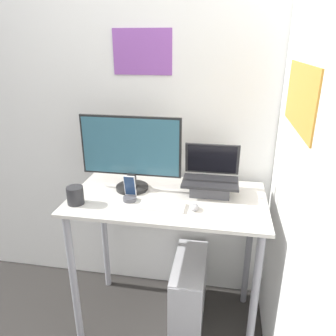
{
  "coord_description": "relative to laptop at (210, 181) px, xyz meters",
  "views": [
    {
      "loc": [
        0.3,
        -1.36,
        1.75
      ],
      "look_at": [
        0.0,
        0.31,
        1.09
      ],
      "focal_mm": 35.0,
      "sensor_mm": 36.0,
      "label": 1
    }
  ],
  "objects": [
    {
      "name": "mug",
      "position": [
        -0.72,
        -0.27,
        -0.02
      ],
      "size": [
        0.09,
        0.09,
        0.1
      ],
      "color": "#262628",
      "rests_on": "desk"
    },
    {
      "name": "cell_phone",
      "position": [
        -0.44,
        -0.18,
        -0.03
      ],
      "size": [
        0.08,
        0.08,
        0.15
      ],
      "color": "#4C4C51",
      "rests_on": "desk"
    },
    {
      "name": "laptop",
      "position": [
        0.0,
        0.0,
        0.0
      ],
      "size": [
        0.32,
        0.23,
        0.28
      ],
      "color": "#4C4C51",
      "rests_on": "desk"
    },
    {
      "name": "keyboard",
      "position": [
        -0.24,
        -0.23,
        -0.07
      ],
      "size": [
        0.25,
        0.11,
        0.02
      ],
      "color": "white",
      "rests_on": "desk"
    },
    {
      "name": "desk",
      "position": [
        -0.24,
        -0.1,
        -0.23
      ],
      "size": [
        1.12,
        0.61,
        0.91
      ],
      "color": "beige",
      "rests_on": "ground_plane"
    },
    {
      "name": "mouse",
      "position": [
        -0.07,
        -0.23,
        -0.06
      ],
      "size": [
        0.04,
        0.07,
        0.03
      ],
      "color": "#99999E",
      "rests_on": "desk"
    },
    {
      "name": "wall_side_right",
      "position": [
        0.41,
        -0.41,
        0.31
      ],
      "size": [
        0.06,
        6.0,
        2.6
      ],
      "color": "white",
      "rests_on": "ground_plane"
    },
    {
      "name": "monitor",
      "position": [
        -0.47,
        -0.03,
        0.15
      ],
      "size": [
        0.6,
        0.19,
        0.45
      ],
      "color": "black",
      "rests_on": "desk"
    },
    {
      "name": "computer_tower",
      "position": [
        -0.1,
        -0.03,
        -0.78
      ],
      "size": [
        0.21,
        0.5,
        0.43
      ],
      "color": "silver",
      "rests_on": "ground_plane"
    },
    {
      "name": "wall_back",
      "position": [
        -0.24,
        0.29,
        0.31
      ],
      "size": [
        6.0,
        0.06,
        2.6
      ],
      "color": "white",
      "rests_on": "ground_plane"
    }
  ]
}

